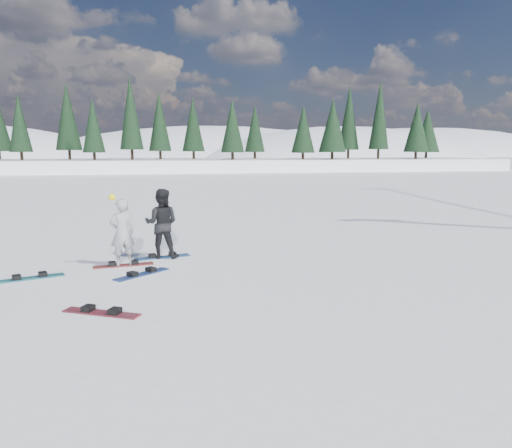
{
  "coord_description": "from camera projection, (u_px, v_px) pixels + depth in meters",
  "views": [
    {
      "loc": [
        -0.55,
        -11.44,
        3.01
      ],
      "look_at": [
        1.75,
        0.82,
        1.1
      ],
      "focal_mm": 35.0,
      "sensor_mm": 36.0,
      "label": 1
    }
  ],
  "objects": [
    {
      "name": "ground",
      "position": [
        189.0,
        278.0,
        11.67
      ],
      "size": [
        420.0,
        420.0,
        0.0
      ],
      "primitive_type": "plane",
      "color": "white",
      "rests_on": "ground"
    },
    {
      "name": "alpine_backdrop",
      "position": [
        134.0,
        191.0,
        195.45
      ],
      "size": [
        412.5,
        227.0,
        53.2
      ],
      "color": "white",
      "rests_on": "ground"
    },
    {
      "name": "snowboarder_woman",
      "position": [
        122.0,
        232.0,
        12.69
      ],
      "size": [
        0.74,
        0.61,
        1.88
      ],
      "rotation": [
        0.0,
        0.0,
        3.49
      ],
      "color": "#A3A3A8",
      "rests_on": "ground"
    },
    {
      "name": "snowboarder_man",
      "position": [
        162.0,
        224.0,
        13.65
      ],
      "size": [
        1.05,
        0.89,
        1.91
      ],
      "primitive_type": "imported",
      "rotation": [
        0.0,
        0.0,
        2.95
      ],
      "color": "black",
      "rests_on": "ground"
    },
    {
      "name": "snowboard_woman",
      "position": [
        124.0,
        265.0,
        12.83
      ],
      "size": [
        1.52,
        0.5,
        0.03
      ],
      "primitive_type": "cube",
      "rotation": [
        0.0,
        0.0,
        0.15
      ],
      "color": "maroon",
      "rests_on": "ground"
    },
    {
      "name": "snowboard_man",
      "position": [
        163.0,
        257.0,
        13.79
      ],
      "size": [
        1.52,
        0.64,
        0.03
      ],
      "primitive_type": "cube",
      "rotation": [
        0.0,
        0.0,
        0.25
      ],
      "color": "#1A5193",
      "rests_on": "ground"
    },
    {
      "name": "snowboard_loose_a",
      "position": [
        142.0,
        274.0,
        11.93
      ],
      "size": [
        1.3,
        1.21,
        0.03
      ],
      "primitive_type": "cube",
      "rotation": [
        0.0,
        0.0,
        0.73
      ],
      "color": "navy",
      "rests_on": "ground"
    },
    {
      "name": "snowboard_loose_c",
      "position": [
        30.0,
        278.0,
        11.55
      ],
      "size": [
        1.5,
        0.78,
        0.03
      ],
      "primitive_type": "cube",
      "rotation": [
        0.0,
        0.0,
        0.35
      ],
      "color": "teal",
      "rests_on": "ground"
    },
    {
      "name": "snowboard_loose_b",
      "position": [
        102.0,
        313.0,
        9.13
      ],
      "size": [
        1.46,
        0.93,
        0.03
      ],
      "primitive_type": "cube",
      "rotation": [
        0.0,
        0.0,
        -0.47
      ],
      "color": "maroon",
      "rests_on": "ground"
    }
  ]
}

